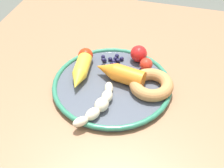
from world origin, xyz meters
TOP-DOWN VIEW (x-y plane):
  - dining_table at (0.00, 0.00)m, footprint 0.91×0.76m
  - plate at (0.01, 0.04)m, footprint 0.29×0.29m
  - banana at (0.09, 0.04)m, footprint 0.16×0.07m
  - carrot_orange at (-0.01, 0.05)m, footprint 0.07×0.13m
  - carrot_yellow at (0.00, -0.04)m, footprint 0.12×0.05m
  - donut at (-0.00, 0.14)m, footprint 0.13×0.13m
  - blueberry_pile at (-0.07, 0.02)m, footprint 0.06×0.06m
  - tomato_near at (-0.10, 0.08)m, footprint 0.04×0.04m
  - tomato_mid at (-0.06, -0.05)m, footprint 0.04×0.04m
  - tomato_far at (-0.07, 0.11)m, footprint 0.03×0.03m

SIDE VIEW (x-z plane):
  - dining_table at x=0.00m, z-range 0.25..0.95m
  - plate at x=0.01m, z-range 0.70..0.72m
  - blueberry_pile at x=-0.07m, z-range 0.71..0.73m
  - banana at x=0.09m, z-range 0.71..0.74m
  - donut at x=0.00m, z-range 0.71..0.74m
  - tomato_far at x=-0.07m, z-range 0.71..0.75m
  - carrot_yellow at x=0.00m, z-range 0.71..0.75m
  - tomato_mid at x=-0.06m, z-range 0.71..0.75m
  - carrot_orange at x=-0.01m, z-range 0.71..0.76m
  - tomato_near at x=-0.10m, z-range 0.71..0.76m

